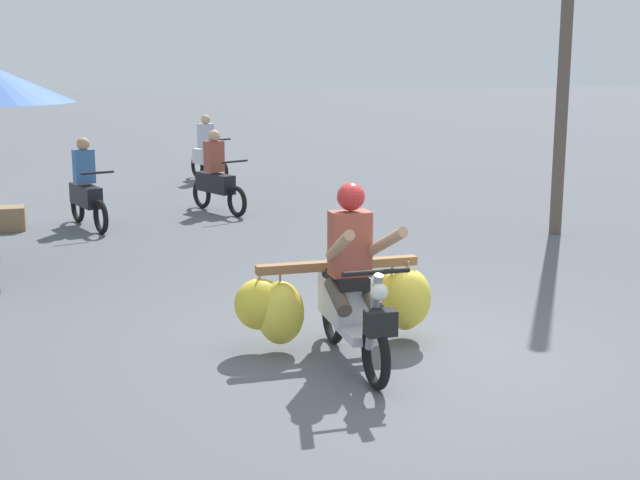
# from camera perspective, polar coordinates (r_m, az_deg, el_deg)

# --- Properties ---
(ground_plane) EXTENTS (120.00, 120.00, 0.00)m
(ground_plane) POSITION_cam_1_polar(r_m,az_deg,el_deg) (7.92, 5.64, -7.59)
(ground_plane) COLOR #56595E
(motorbike_main_loaded) EXTENTS (1.89, 1.76, 1.58)m
(motorbike_main_loaded) POSITION_cam_1_polar(r_m,az_deg,el_deg) (7.91, 1.77, -3.71)
(motorbike_main_loaded) COLOR black
(motorbike_main_loaded) RESTS_ON ground
(motorbike_distant_ahead_left) EXTENTS (0.69, 1.56, 1.40)m
(motorbike_distant_ahead_left) POSITION_cam_1_polar(r_m,az_deg,el_deg) (18.99, -7.31, 5.53)
(motorbike_distant_ahead_left) COLOR black
(motorbike_distant_ahead_left) RESTS_ON ground
(motorbike_distant_ahead_right) EXTENTS (0.78, 1.52, 1.40)m
(motorbike_distant_ahead_right) POSITION_cam_1_polar(r_m,az_deg,el_deg) (15.11, -6.73, 3.93)
(motorbike_distant_ahead_right) COLOR black
(motorbike_distant_ahead_right) RESTS_ON ground
(motorbike_distant_far_ahead) EXTENTS (0.66, 1.58, 1.40)m
(motorbike_distant_far_ahead) POSITION_cam_1_polar(r_m,az_deg,el_deg) (14.12, -14.88, 3.06)
(motorbike_distant_far_ahead) COLOR black
(motorbike_distant_far_ahead) RESTS_ON ground
(produce_crate) EXTENTS (0.56, 0.40, 0.36)m
(produce_crate) POSITION_cam_1_polar(r_m,az_deg,el_deg) (14.32, -19.64, 1.31)
(produce_crate) COLOR olive
(produce_crate) RESTS_ON ground
(utility_pole) EXTENTS (0.18, 0.18, 6.30)m
(utility_pole) POSITION_cam_1_polar(r_m,az_deg,el_deg) (13.49, 15.67, 13.64)
(utility_pole) COLOR brown
(utility_pole) RESTS_ON ground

